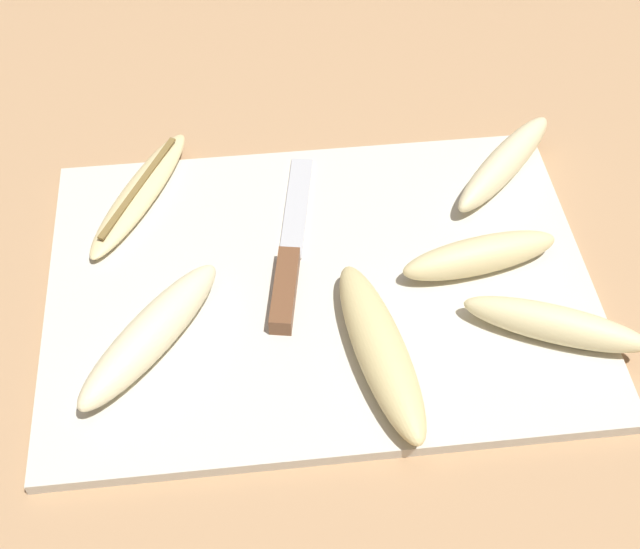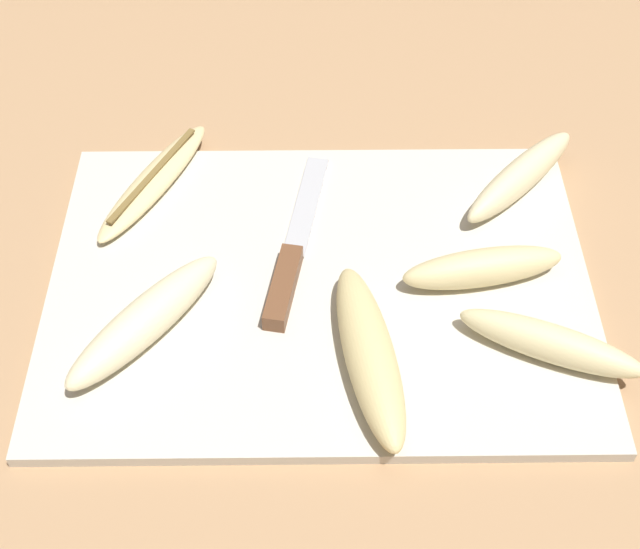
# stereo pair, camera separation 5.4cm
# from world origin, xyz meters

# --- Properties ---
(ground_plane) EXTENTS (4.00, 4.00, 0.00)m
(ground_plane) POSITION_xyz_m (0.00, 0.00, 0.00)
(ground_plane) COLOR tan
(cutting_board) EXTENTS (0.50, 0.37, 0.01)m
(cutting_board) POSITION_xyz_m (0.00, 0.00, 0.01)
(cutting_board) COLOR beige
(cutting_board) RESTS_ON ground_plane
(knife) EXTENTS (0.06, 0.23, 0.02)m
(knife) POSITION_xyz_m (-0.03, 0.01, 0.02)
(knife) COLOR brown
(knife) RESTS_ON cutting_board
(banana_pale_long) EXTENTS (0.14, 0.17, 0.04)m
(banana_pale_long) POSITION_xyz_m (-0.15, -0.06, 0.03)
(banana_pale_long) COLOR beige
(banana_pale_long) RESTS_ON cutting_board
(banana_spotted_left) EXTENTS (0.08, 0.20, 0.04)m
(banana_spotted_left) POSITION_xyz_m (0.04, -0.10, 0.03)
(banana_spotted_left) COLOR #DBC684
(banana_spotted_left) RESTS_ON cutting_board
(banana_mellow_near) EXTENTS (0.12, 0.19, 0.02)m
(banana_mellow_near) POSITION_xyz_m (-0.17, 0.13, 0.02)
(banana_mellow_near) COLOR beige
(banana_mellow_near) RESTS_ON cutting_board
(banana_ripe_center) EXTENTS (0.16, 0.06, 0.04)m
(banana_ripe_center) POSITION_xyz_m (0.15, -0.00, 0.03)
(banana_ripe_center) COLOR beige
(banana_ripe_center) RESTS_ON cutting_board
(banana_soft_right) EXTENTS (0.16, 0.09, 0.03)m
(banana_soft_right) POSITION_xyz_m (0.20, -0.09, 0.03)
(banana_soft_right) COLOR beige
(banana_soft_right) RESTS_ON cutting_board
(banana_cream_curved) EXTENTS (0.14, 0.15, 0.04)m
(banana_cream_curved) POSITION_xyz_m (0.20, 0.12, 0.03)
(banana_cream_curved) COLOR beige
(banana_cream_curved) RESTS_ON cutting_board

